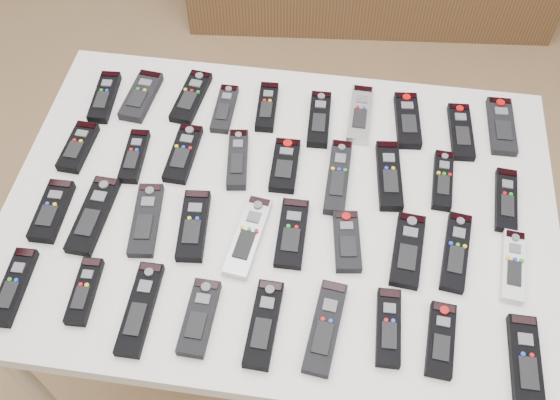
# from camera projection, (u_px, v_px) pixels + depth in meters

# --- Properties ---
(ground) EXTENTS (4.00, 4.00, 0.00)m
(ground) POSITION_uv_depth(u_px,v_px,m) (317.00, 363.00, 2.01)
(ground) COLOR #997B4E
(ground) RESTS_ON ground
(table) EXTENTS (1.25, 0.88, 0.78)m
(table) POSITION_uv_depth(u_px,v_px,m) (280.00, 219.00, 1.47)
(table) COLOR white
(table) RESTS_ON ground
(remote_0) EXTENTS (0.06, 0.17, 0.02)m
(remote_0) POSITION_uv_depth(u_px,v_px,m) (105.00, 97.00, 1.60)
(remote_0) COLOR black
(remote_0) RESTS_ON table
(remote_1) EXTENTS (0.08, 0.17, 0.02)m
(remote_1) POSITION_uv_depth(u_px,v_px,m) (141.00, 96.00, 1.61)
(remote_1) COLOR black
(remote_1) RESTS_ON table
(remote_2) EXTENTS (0.08, 0.18, 0.02)m
(remote_2) POSITION_uv_depth(u_px,v_px,m) (191.00, 97.00, 1.61)
(remote_2) COLOR black
(remote_2) RESTS_ON table
(remote_3) EXTENTS (0.05, 0.15, 0.02)m
(remote_3) POSITION_uv_depth(u_px,v_px,m) (225.00, 109.00, 1.58)
(remote_3) COLOR black
(remote_3) RESTS_ON table
(remote_4) EXTENTS (0.05, 0.16, 0.02)m
(remote_4) POSITION_uv_depth(u_px,v_px,m) (267.00, 107.00, 1.58)
(remote_4) COLOR black
(remote_4) RESTS_ON table
(remote_5) EXTENTS (0.06, 0.17, 0.02)m
(remote_5) POSITION_uv_depth(u_px,v_px,m) (319.00, 119.00, 1.56)
(remote_5) COLOR black
(remote_5) RESTS_ON table
(remote_6) EXTENTS (0.06, 0.18, 0.02)m
(remote_6) POSITION_uv_depth(u_px,v_px,m) (360.00, 115.00, 1.57)
(remote_6) COLOR #B7B7BC
(remote_6) RESTS_ON table
(remote_7) EXTENTS (0.07, 0.18, 0.02)m
(remote_7) POSITION_uv_depth(u_px,v_px,m) (407.00, 120.00, 1.56)
(remote_7) COLOR black
(remote_7) RESTS_ON table
(remote_8) EXTENTS (0.06, 0.18, 0.02)m
(remote_8) POSITION_uv_depth(u_px,v_px,m) (461.00, 132.00, 1.54)
(remote_8) COLOR black
(remote_8) RESTS_ON table
(remote_9) EXTENTS (0.06, 0.18, 0.02)m
(remote_9) POSITION_uv_depth(u_px,v_px,m) (501.00, 126.00, 1.55)
(remote_9) COLOR black
(remote_9) RESTS_ON table
(remote_10) EXTENTS (0.06, 0.15, 0.02)m
(remote_10) POSITION_uv_depth(u_px,v_px,m) (78.00, 147.00, 1.51)
(remote_10) COLOR black
(remote_10) RESTS_ON table
(remote_11) EXTENTS (0.05, 0.16, 0.02)m
(remote_11) POSITION_uv_depth(u_px,v_px,m) (134.00, 156.00, 1.49)
(remote_11) COLOR black
(remote_11) RESTS_ON table
(remote_12) EXTENTS (0.06, 0.17, 0.02)m
(remote_12) POSITION_uv_depth(u_px,v_px,m) (183.00, 154.00, 1.50)
(remote_12) COLOR black
(remote_12) RESTS_ON table
(remote_13) EXTENTS (0.07, 0.17, 0.02)m
(remote_13) POSITION_uv_depth(u_px,v_px,m) (238.00, 159.00, 1.48)
(remote_13) COLOR black
(remote_13) RESTS_ON table
(remote_14) EXTENTS (0.06, 0.15, 0.02)m
(remote_14) POSITION_uv_depth(u_px,v_px,m) (285.00, 165.00, 1.47)
(remote_14) COLOR black
(remote_14) RESTS_ON table
(remote_15) EXTENTS (0.05, 0.21, 0.02)m
(remote_15) POSITION_uv_depth(u_px,v_px,m) (338.00, 177.00, 1.45)
(remote_15) COLOR black
(remote_15) RESTS_ON table
(remote_16) EXTENTS (0.07, 0.20, 0.02)m
(remote_16) POSITION_uv_depth(u_px,v_px,m) (389.00, 175.00, 1.46)
(remote_16) COLOR black
(remote_16) RESTS_ON table
(remote_17) EXTENTS (0.05, 0.17, 0.02)m
(remote_17) POSITION_uv_depth(u_px,v_px,m) (443.00, 180.00, 1.45)
(remote_17) COLOR black
(remote_17) RESTS_ON table
(remote_18) EXTENTS (0.06, 0.17, 0.02)m
(remote_18) POSITION_uv_depth(u_px,v_px,m) (506.00, 200.00, 1.42)
(remote_18) COLOR black
(remote_18) RESTS_ON table
(remote_19) EXTENTS (0.06, 0.16, 0.02)m
(remote_19) POSITION_uv_depth(u_px,v_px,m) (52.00, 211.00, 1.40)
(remote_19) COLOR black
(remote_19) RESTS_ON table
(remote_20) EXTENTS (0.07, 0.20, 0.02)m
(remote_20) POSITION_uv_depth(u_px,v_px,m) (93.00, 215.00, 1.39)
(remote_20) COLOR black
(remote_20) RESTS_ON table
(remote_21) EXTENTS (0.08, 0.19, 0.02)m
(remote_21) POSITION_uv_depth(u_px,v_px,m) (146.00, 220.00, 1.39)
(remote_21) COLOR black
(remote_21) RESTS_ON table
(remote_22) EXTENTS (0.07, 0.18, 0.02)m
(remote_22) POSITION_uv_depth(u_px,v_px,m) (194.00, 225.00, 1.37)
(remote_22) COLOR black
(remote_22) RESTS_ON table
(remote_23) EXTENTS (0.08, 0.21, 0.02)m
(remote_23) POSITION_uv_depth(u_px,v_px,m) (248.00, 236.00, 1.36)
(remote_23) COLOR #B7B7BC
(remote_23) RESTS_ON table
(remote_24) EXTENTS (0.06, 0.17, 0.02)m
(remote_24) POSITION_uv_depth(u_px,v_px,m) (292.00, 233.00, 1.37)
(remote_24) COLOR black
(remote_24) RESTS_ON table
(remote_25) EXTENTS (0.07, 0.15, 0.02)m
(remote_25) POSITION_uv_depth(u_px,v_px,m) (347.00, 241.00, 1.35)
(remote_25) COLOR black
(remote_25) RESTS_ON table
(remote_26) EXTENTS (0.07, 0.18, 0.02)m
(remote_26) POSITION_uv_depth(u_px,v_px,m) (408.00, 250.00, 1.34)
(remote_26) COLOR black
(remote_26) RESTS_ON table
(remote_27) EXTENTS (0.07, 0.20, 0.02)m
(remote_27) POSITION_uv_depth(u_px,v_px,m) (456.00, 252.00, 1.34)
(remote_27) COLOR black
(remote_27) RESTS_ON table
(remote_28) EXTENTS (0.06, 0.17, 0.02)m
(remote_28) POSITION_uv_depth(u_px,v_px,m) (513.00, 266.00, 1.32)
(remote_28) COLOR silver
(remote_28) RESTS_ON table
(remote_29) EXTENTS (0.05, 0.18, 0.02)m
(remote_29) POSITION_uv_depth(u_px,v_px,m) (14.00, 287.00, 1.29)
(remote_29) COLOR black
(remote_29) RESTS_ON table
(remote_30) EXTENTS (0.05, 0.15, 0.02)m
(remote_30) POSITION_uv_depth(u_px,v_px,m) (84.00, 291.00, 1.28)
(remote_30) COLOR black
(remote_30) RESTS_ON table
(remote_31) EXTENTS (0.05, 0.20, 0.02)m
(remote_31) POSITION_uv_depth(u_px,v_px,m) (140.00, 309.00, 1.26)
(remote_31) COLOR black
(remote_31) RESTS_ON table
(remote_32) EXTENTS (0.06, 0.16, 0.02)m
(remote_32) POSITION_uv_depth(u_px,v_px,m) (199.00, 317.00, 1.25)
(remote_32) COLOR black
(remote_32) RESTS_ON table
(remote_33) EXTENTS (0.06, 0.19, 0.02)m
(remote_33) POSITION_uv_depth(u_px,v_px,m) (264.00, 324.00, 1.24)
(remote_33) COLOR black
(remote_33) RESTS_ON table
(remote_34) EXTENTS (0.07, 0.20, 0.02)m
(remote_34) POSITION_uv_depth(u_px,v_px,m) (325.00, 327.00, 1.24)
(remote_34) COLOR black
(remote_34) RESTS_ON table
(remote_35) EXTENTS (0.05, 0.16, 0.02)m
(remote_35) POSITION_uv_depth(u_px,v_px,m) (388.00, 327.00, 1.24)
(remote_35) COLOR black
(remote_35) RESTS_ON table
(remote_36) EXTENTS (0.06, 0.16, 0.02)m
(remote_36) POSITION_uv_depth(u_px,v_px,m) (441.00, 340.00, 1.22)
(remote_36) COLOR black
(remote_36) RESTS_ON table
(remote_37) EXTENTS (0.06, 0.19, 0.02)m
(remote_37) POSITION_uv_depth(u_px,v_px,m) (525.00, 362.00, 1.19)
(remote_37) COLOR black
(remote_37) RESTS_ON table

